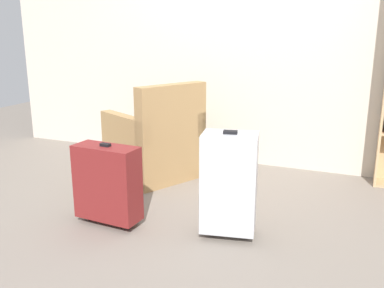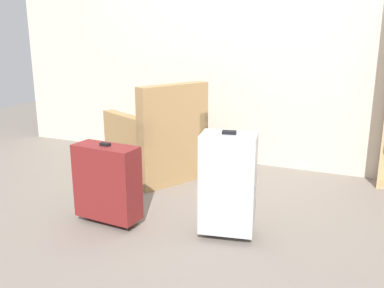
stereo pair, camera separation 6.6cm
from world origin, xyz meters
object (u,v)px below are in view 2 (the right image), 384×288
(suitcase_dark_red, at_px, (107,182))
(suitcase_silver, at_px, (228,183))
(mug, at_px, (206,178))
(armchair, at_px, (158,144))

(suitcase_dark_red, xyz_separation_m, suitcase_silver, (0.84, 0.16, 0.07))
(suitcase_dark_red, bearing_deg, mug, 72.72)
(mug, bearing_deg, suitcase_dark_red, -107.28)
(armchair, bearing_deg, mug, -0.68)
(suitcase_dark_red, relative_size, suitcase_silver, 0.82)
(armchair, relative_size, suitcase_silver, 1.29)
(armchair, distance_m, suitcase_dark_red, 1.07)
(mug, bearing_deg, suitcase_silver, -59.91)
(armchair, bearing_deg, suitcase_silver, -41.86)
(armchair, xyz_separation_m, suitcase_silver, (1.00, -0.90, 0.06))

